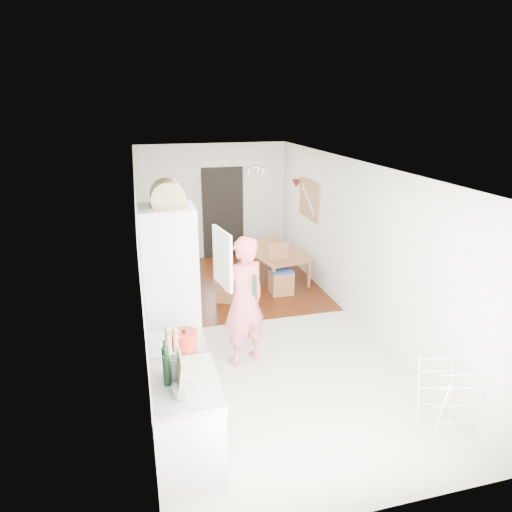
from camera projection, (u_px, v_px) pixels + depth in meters
name	position (u px, v px, depth m)	size (l,w,h in m)	color
room_shell	(254.00, 251.00, 6.66)	(3.20, 7.00, 2.50)	beige
floor	(254.00, 327.00, 7.06)	(3.20, 7.00, 0.01)	silver
wood_floor_overlay	(230.00, 283.00, 8.75)	(3.20, 3.30, 0.01)	#5E2B12
sage_wall_panel	(142.00, 267.00, 4.25)	(0.02, 3.00, 1.30)	slate
tile_splashback	(150.00, 363.00, 3.97)	(0.02, 1.90, 0.50)	black
doorway_recess	(223.00, 213.00, 9.97)	(0.90, 0.04, 2.00)	black
base_cabinet	(187.00, 426.00, 4.27)	(0.60, 0.90, 0.86)	white
worktop	(185.00, 384.00, 4.12)	(0.62, 0.92, 0.06)	beige
range_cooker	(179.00, 380.00, 4.95)	(0.60, 0.60, 0.88)	white
cooker_top	(177.00, 343.00, 4.81)	(0.60, 0.60, 0.04)	silver
fridge_housing	(171.00, 291.00, 5.69)	(0.66, 0.66, 2.15)	white
fridge_door	(222.00, 258.00, 5.41)	(0.56, 0.04, 0.70)	white
fridge_interior	(194.00, 253.00, 5.61)	(0.02, 0.52, 0.66)	white
pinboard	(309.00, 199.00, 8.68)	(0.03, 0.90, 0.70)	tan
pinboard_frame	(308.00, 199.00, 8.68)	(0.01, 0.94, 0.74)	#9D5D34
wall_sconce	(296.00, 183.00, 9.20)	(0.18, 0.18, 0.16)	maroon
person	(243.00, 290.00, 5.83)	(0.75, 0.49, 2.06)	#F17071
dining_table	(274.00, 266.00, 8.96)	(1.40, 0.78, 0.49)	#9D5D34
dining_chair	(281.00, 270.00, 8.17)	(0.39, 0.39, 0.92)	#9D5D34
stool	(226.00, 291.00, 7.93)	(0.30, 0.30, 0.39)	#9D5D34
grey_drape	(226.00, 276.00, 7.84)	(0.37, 0.37, 0.17)	slate
drying_rack	(446.00, 400.00, 4.66)	(0.43, 0.39, 0.84)	white
bread_bin	(167.00, 197.00, 5.32)	(0.42, 0.39, 0.22)	tan
red_casserole	(184.00, 339.00, 4.67)	(0.28, 0.28, 0.16)	red
steel_pan	(184.00, 391.00, 3.90)	(0.19, 0.19, 0.09)	silver
held_bottle	(254.00, 285.00, 5.64)	(0.06, 0.06, 0.26)	#1A3A1D
bottle_a	(167.00, 371.00, 4.02)	(0.07, 0.07, 0.28)	#1A3A1D
bottle_b	(166.00, 361.00, 4.17)	(0.07, 0.07, 0.29)	#1A3A1D
bottle_c	(174.00, 369.00, 4.10)	(0.09, 0.09, 0.22)	silver
pepper_mill_front	(176.00, 343.00, 4.55)	(0.06, 0.06, 0.21)	tan
pepper_mill_back	(169.00, 344.00, 4.51)	(0.06, 0.06, 0.24)	tan
chopping_boards	(179.00, 373.00, 3.93)	(0.04, 0.25, 0.34)	tan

